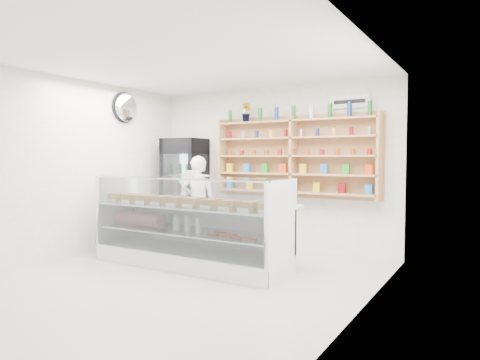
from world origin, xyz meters
The scene contains 8 objects.
room centered at (0.00, 0.00, 1.40)m, with size 5.00×5.00×5.00m.
display_counter centered at (-0.37, 0.67, 0.36)m, with size 2.98×0.89×1.30m.
shop_worker centered at (-0.98, 1.68, 0.80)m, with size 0.59×0.38×1.60m, color silver.
drinks_cooler centered at (-1.62, 2.13, 0.97)m, with size 0.76×0.74×1.93m.
wall_shelving centered at (0.50, 2.34, 1.59)m, with size 2.84×0.28×1.33m.
potted_plant centered at (-0.40, 2.34, 2.37)m, with size 0.19×0.15×0.34m, color #1E6626.
security_mirror centered at (-2.17, 1.20, 2.45)m, with size 0.15×0.50×0.50m, color silver.
wall_sign centered at (1.40, 2.47, 2.45)m, with size 0.62×0.03×0.20m, color white.
Camera 1 is at (3.43, -4.21, 1.57)m, focal length 32.00 mm.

